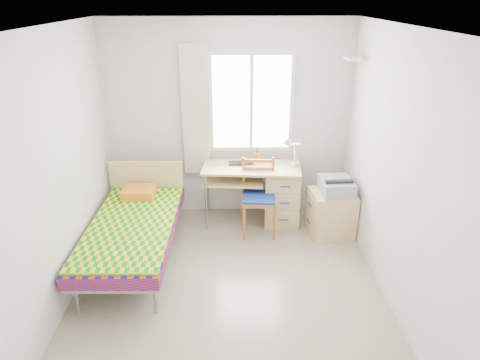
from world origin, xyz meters
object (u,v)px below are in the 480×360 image
object	(u,v)px
cabinet	(331,213)
chair	(259,192)
printer	(336,186)
bed	(134,226)
desk	(277,191)

from	to	relation	value
cabinet	chair	bearing A→B (deg)	168.07
chair	printer	bearing A→B (deg)	-3.00
bed	cabinet	size ratio (longest dim) A/B	3.45
chair	printer	world-z (taller)	chair
desk	printer	distance (m)	0.83
printer	bed	bearing A→B (deg)	-171.17
bed	chair	size ratio (longest dim) A/B	2.07
desk	cabinet	distance (m)	0.77
chair	printer	distance (m)	0.96
desk	printer	size ratio (longest dim) A/B	2.88
bed	printer	distance (m)	2.47
desk	bed	bearing A→B (deg)	-148.38
bed	chair	bearing A→B (deg)	23.24
bed	cabinet	xyz separation A→B (m)	(2.38, 0.50, -0.13)
printer	chair	bearing A→B (deg)	170.43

